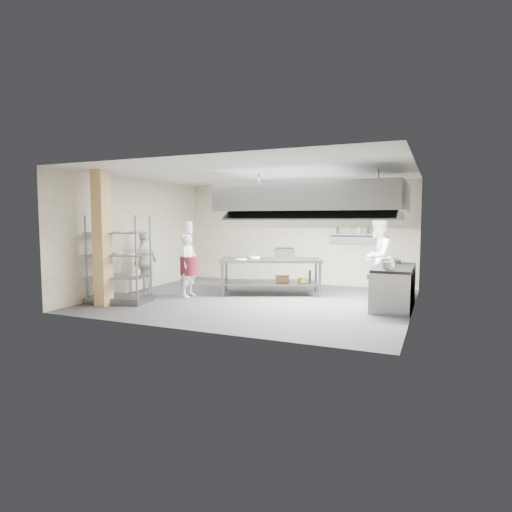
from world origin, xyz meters
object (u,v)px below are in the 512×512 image
at_px(cooking_range, 394,288).
at_px(chef_line, 378,257).
at_px(island, 271,276).
at_px(stockpot, 387,263).
at_px(pass_rack, 119,259).
at_px(chef_plating, 145,262).
at_px(griddle, 284,253).
at_px(chef_head, 189,265).

height_order(cooking_range, chef_line, chef_line).
distance_m(island, stockpot, 3.05).
bearing_deg(cooking_range, stockpot, -124.70).
relative_size(island, pass_rack, 1.28).
bearing_deg(chef_line, cooking_range, 42.04).
height_order(chef_line, chef_plating, chef_line).
bearing_deg(cooking_range, chef_line, 115.64).
height_order(pass_rack, chef_line, pass_rack).
xyz_separation_m(pass_rack, chef_line, (5.40, 2.98, -0.01)).
relative_size(pass_rack, chef_plating, 1.24).
bearing_deg(griddle, chef_plating, -167.43).
bearing_deg(stockpot, griddle, 161.11).
xyz_separation_m(island, stockpot, (2.94, -0.61, 0.53)).
distance_m(pass_rack, griddle, 4.10).
distance_m(island, pass_rack, 3.75).
xyz_separation_m(pass_rack, chef_plating, (-0.20, 1.21, -0.19)).
distance_m(island, chef_head, 2.12).
distance_m(cooking_range, chef_plating, 6.14).
xyz_separation_m(pass_rack, stockpot, (5.75, 1.80, -0.02)).
height_order(pass_rack, chef_head, pass_rack).
relative_size(chef_plating, stockpot, 6.57).
height_order(chef_head, chef_plating, chef_plating).
xyz_separation_m(cooking_range, stockpot, (-0.13, -0.18, 0.57)).
height_order(chef_line, griddle, chef_line).
height_order(chef_plating, griddle, chef_plating).
distance_m(island, chef_plating, 3.27).
relative_size(griddle, stockpot, 2.03).
xyz_separation_m(cooking_range, chef_line, (-0.48, 1.00, 0.57)).
bearing_deg(chef_line, island, -61.17).
distance_m(chef_plating, griddle, 3.61).
relative_size(cooking_range, griddle, 3.98).
distance_m(cooking_range, chef_line, 1.25).
xyz_separation_m(island, griddle, (0.25, 0.30, 0.58)).
distance_m(griddle, stockpot, 2.84).
bearing_deg(chef_line, griddle, -67.10).
bearing_deg(stockpot, chef_line, 106.57).
height_order(island, chef_head, chef_head).
bearing_deg(island, stockpot, -32.93).
xyz_separation_m(chef_line, chef_plating, (-5.60, -1.78, -0.18)).
distance_m(cooking_range, griddle, 2.97).
height_order(chef_head, griddle, chef_head).
bearing_deg(griddle, cooking_range, -26.89).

